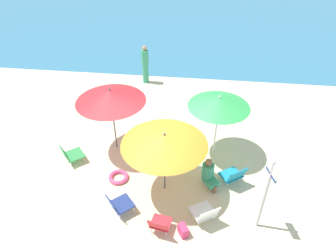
# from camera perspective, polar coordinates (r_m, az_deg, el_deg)

# --- Properties ---
(ground_plane) EXTENTS (40.00, 40.00, 0.00)m
(ground_plane) POSITION_cam_1_polar(r_m,az_deg,el_deg) (8.40, -2.32, -10.23)
(ground_plane) COLOR beige
(sea_water) EXTENTS (40.00, 16.00, 0.01)m
(sea_water) POSITION_cam_1_polar(r_m,az_deg,el_deg) (20.72, 3.95, 19.30)
(sea_water) COLOR teal
(sea_water) RESTS_ON ground_plane
(umbrella_orange) EXTENTS (2.08, 2.08, 1.87)m
(umbrella_orange) POSITION_cam_1_polar(r_m,az_deg,el_deg) (7.05, -0.69, -2.60)
(umbrella_orange) COLOR #4C4C51
(umbrella_orange) RESTS_ON ground_plane
(umbrella_red) EXTENTS (1.97, 1.97, 2.09)m
(umbrella_red) POSITION_cam_1_polar(r_m,az_deg,el_deg) (8.49, -10.84, 5.67)
(umbrella_red) COLOR #4C4C51
(umbrella_red) RESTS_ON ground_plane
(umbrella_green) EXTENTS (1.71, 1.71, 1.99)m
(umbrella_green) POSITION_cam_1_polar(r_m,az_deg,el_deg) (8.30, 9.66, 4.47)
(umbrella_green) COLOR silver
(umbrella_green) RESTS_ON ground_plane
(beach_chair_a) EXTENTS (0.73, 0.74, 0.64)m
(beach_chair_a) POSITION_cam_1_polar(r_m,az_deg,el_deg) (10.00, -3.71, 1.01)
(beach_chair_a) COLOR white
(beach_chair_a) RESTS_ON ground_plane
(beach_chair_b) EXTENTS (0.76, 0.76, 0.65)m
(beach_chair_b) POSITION_cam_1_polar(r_m,az_deg,el_deg) (8.27, 12.34, -9.04)
(beach_chair_b) COLOR teal
(beach_chair_b) RESTS_ON ground_plane
(beach_chair_c) EXTENTS (0.75, 0.77, 0.60)m
(beach_chair_c) POSITION_cam_1_polar(r_m,az_deg,el_deg) (7.37, 7.07, -15.94)
(beach_chair_c) COLOR white
(beach_chair_c) RESTS_ON ground_plane
(beach_chair_d) EXTENTS (0.54, 0.56, 0.59)m
(beach_chair_d) POSITION_cam_1_polar(r_m,az_deg,el_deg) (7.13, -1.62, -18.06)
(beach_chair_d) COLOR red
(beach_chair_d) RESTS_ON ground_plane
(beach_chair_e) EXTENTS (0.77, 0.76, 0.55)m
(beach_chair_e) POSITION_cam_1_polar(r_m,az_deg,el_deg) (9.18, -17.90, -5.12)
(beach_chair_e) COLOR #33934C
(beach_chair_e) RESTS_ON ground_plane
(beach_chair_f) EXTENTS (0.74, 0.73, 0.58)m
(beach_chair_f) POSITION_cam_1_polar(r_m,az_deg,el_deg) (7.55, -9.34, -14.36)
(beach_chair_f) COLOR navy
(beach_chair_f) RESTS_ON ground_plane
(person_a) EXTENTS (0.29, 0.29, 1.60)m
(person_a) POSITION_cam_1_polar(r_m,az_deg,el_deg) (12.62, -4.34, 11.56)
(person_a) COLOR #389970
(person_a) RESTS_ON ground_plane
(person_b) EXTENTS (0.49, 0.54, 0.88)m
(person_b) POSITION_cam_1_polar(r_m,az_deg,el_deg) (8.05, 7.73, -8.86)
(person_b) COLOR #389970
(person_b) RESTS_ON ground_plane
(warning_sign) EXTENTS (0.14, 0.44, 2.05)m
(warning_sign) POSITION_cam_1_polar(r_m,az_deg,el_deg) (6.80, 18.28, -10.94)
(warning_sign) COLOR #ADADB2
(warning_sign) RESTS_ON ground_plane
(swim_ring) EXTENTS (0.55, 0.55, 0.11)m
(swim_ring) POSITION_cam_1_polar(r_m,az_deg,el_deg) (8.51, -9.33, -9.50)
(swim_ring) COLOR #E54C7F
(swim_ring) RESTS_ON ground_plane
(beach_bag) EXTENTS (0.28, 0.32, 0.27)m
(beach_bag) POSITION_cam_1_polar(r_m,az_deg,el_deg) (7.26, 2.87, -19.10)
(beach_bag) COLOR #DB3866
(beach_bag) RESTS_ON ground_plane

